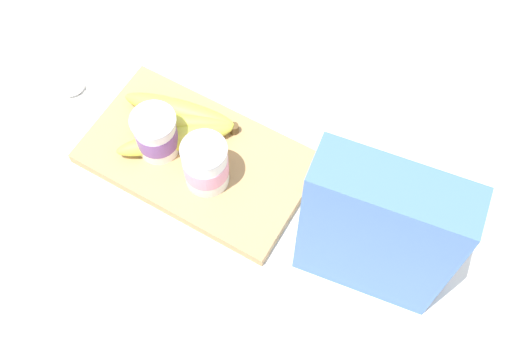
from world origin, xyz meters
TOP-DOWN VIEW (x-y plane):
  - ground_plane at (0.00, 0.00)m, footprint 2.40×2.40m
  - cutting_board at (0.00, 0.00)m, footprint 0.35×0.20m
  - cereal_box at (-0.30, 0.03)m, footprint 0.20×0.10m
  - yogurt_cup_front at (-0.04, 0.03)m, footprint 0.07×0.07m
  - yogurt_cup_back at (0.06, 0.02)m, footprint 0.07×0.07m
  - banana_bunch at (0.05, -0.03)m, footprint 0.20×0.16m
  - spoon at (0.26, 0.01)m, footprint 0.06×0.13m

SIDE VIEW (x-z plane):
  - ground_plane at x=0.00m, z-range 0.00..0.00m
  - spoon at x=0.26m, z-range 0.00..0.01m
  - cutting_board at x=0.00m, z-range 0.00..0.02m
  - banana_bunch at x=0.05m, z-range 0.02..0.06m
  - yogurt_cup_back at x=0.06m, z-range 0.02..0.10m
  - yogurt_cup_front at x=-0.04m, z-range 0.02..0.11m
  - cereal_box at x=-0.30m, z-range 0.00..0.27m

